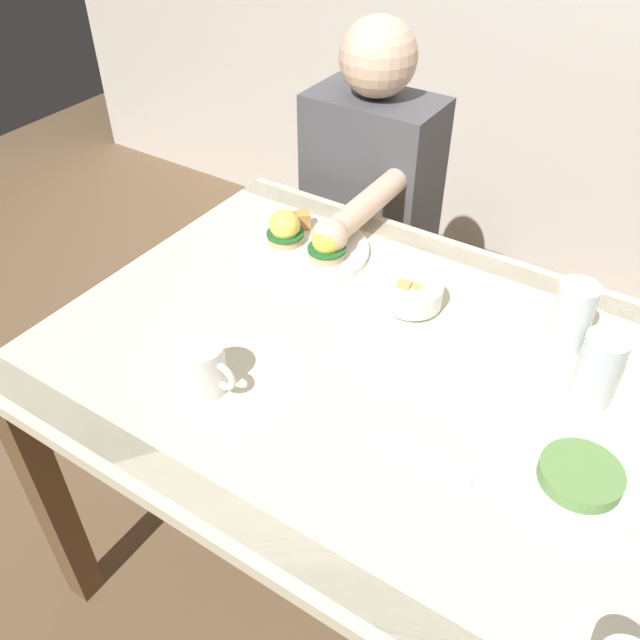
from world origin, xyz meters
TOP-DOWN VIEW (x-y plane):
  - ground_plane at (0.00, 0.00)m, footprint 6.00×6.00m
  - dining_table at (0.00, 0.00)m, footprint 1.20×0.90m
  - eggs_benedict_plate at (-0.30, 0.22)m, footprint 0.27×0.27m
  - fruit_bowl at (-0.02, 0.18)m, footprint 0.12×0.12m
  - coffee_mug at (-0.21, -0.22)m, footprint 0.11×0.08m
  - fork at (0.19, -0.16)m, footprint 0.16×0.03m
  - water_glass_near at (0.36, 0.12)m, footprint 0.07×0.07m
  - water_glass_extra at (0.28, 0.23)m, footprint 0.07×0.07m
  - side_plate at (0.39, -0.07)m, footprint 0.20×0.20m
  - diner_person at (-0.36, 0.60)m, footprint 0.34×0.54m

SIDE VIEW (x-z plane):
  - ground_plane at x=0.00m, z-range 0.00..0.00m
  - dining_table at x=0.00m, z-range 0.26..1.00m
  - diner_person at x=-0.36m, z-range 0.08..1.22m
  - fork at x=0.19m, z-range 0.74..0.74m
  - side_plate at x=0.39m, z-range 0.74..0.77m
  - eggs_benedict_plate at x=-0.30m, z-range 0.72..0.81m
  - fruit_bowl at x=-0.02m, z-range 0.74..0.80m
  - coffee_mug at x=-0.21m, z-range 0.74..0.84m
  - water_glass_near at x=0.36m, z-range 0.73..0.87m
  - water_glass_extra at x=0.28m, z-range 0.73..0.87m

